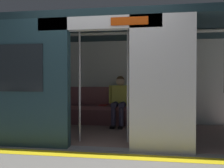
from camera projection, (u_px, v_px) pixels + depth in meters
ground_plane at (99, 149)px, 3.62m from camera, size 60.00×60.00×0.00m
platform_edge_strip at (95, 155)px, 3.33m from camera, size 8.00×0.24×0.01m
train_car at (106, 63)px, 4.68m from camera, size 6.40×2.49×2.20m
bench_seat at (115, 110)px, 5.57m from camera, size 2.88×0.44×0.46m
person_seated at (120, 97)px, 5.50m from camera, size 0.55×0.69×1.19m
handbag at (139, 102)px, 5.57m from camera, size 0.26×0.15×0.17m
book at (103, 105)px, 5.63m from camera, size 0.21×0.25×0.03m
grab_pole_door at (80, 84)px, 4.06m from camera, size 0.04×0.04×2.06m
grab_pole_far at (128, 84)px, 4.00m from camera, size 0.04×0.04×2.06m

